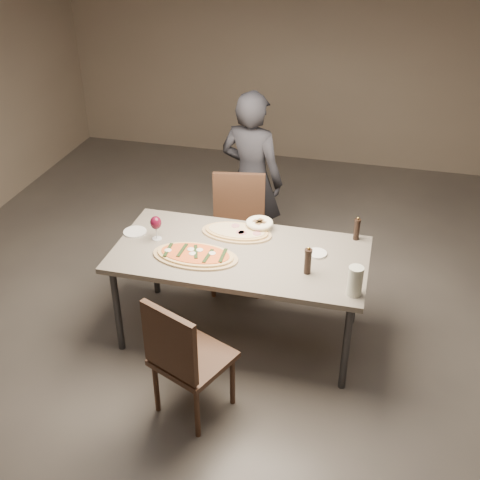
% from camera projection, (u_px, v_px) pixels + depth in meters
% --- Properties ---
extents(room, '(7.00, 7.00, 7.00)m').
position_uv_depth(room, '(240.00, 168.00, 3.93)').
color(room, '#554F4A').
rests_on(room, ground).
extents(dining_table, '(1.80, 0.90, 0.75)m').
position_uv_depth(dining_table, '(240.00, 259.00, 4.29)').
color(dining_table, gray).
rests_on(dining_table, ground).
extents(zucchini_pizza, '(0.61, 0.34, 0.05)m').
position_uv_depth(zucchini_pizza, '(195.00, 255.00, 4.20)').
color(zucchini_pizza, tan).
rests_on(zucchini_pizza, dining_table).
extents(ham_pizza, '(0.53, 0.29, 0.04)m').
position_uv_depth(ham_pizza, '(237.00, 232.00, 4.47)').
color(ham_pizza, tan).
rests_on(ham_pizza, dining_table).
extents(bread_basket, '(0.21, 0.21, 0.07)m').
position_uv_depth(bread_basket, '(259.00, 224.00, 4.51)').
color(bread_basket, '#F2E9C5').
rests_on(bread_basket, dining_table).
extents(oil_dish, '(0.14, 0.14, 0.02)m').
position_uv_depth(oil_dish, '(317.00, 253.00, 4.23)').
color(oil_dish, white).
rests_on(oil_dish, dining_table).
extents(pepper_mill_left, '(0.05, 0.05, 0.20)m').
position_uv_depth(pepper_mill_left, '(308.00, 261.00, 3.99)').
color(pepper_mill_left, black).
rests_on(pepper_mill_left, dining_table).
extents(pepper_mill_right, '(0.05, 0.05, 0.19)m').
position_uv_depth(pepper_mill_right, '(357.00, 229.00, 4.37)').
color(pepper_mill_right, black).
rests_on(pepper_mill_right, dining_table).
extents(carafe, '(0.10, 0.10, 0.20)m').
position_uv_depth(carafe, '(355.00, 281.00, 3.78)').
color(carafe, silver).
rests_on(carafe, dining_table).
extents(wine_glass, '(0.08, 0.08, 0.19)m').
position_uv_depth(wine_glass, '(156.00, 223.00, 4.35)').
color(wine_glass, silver).
rests_on(wine_glass, dining_table).
extents(side_plate, '(0.17, 0.17, 0.01)m').
position_uv_depth(side_plate, '(135.00, 232.00, 4.49)').
color(side_plate, white).
rests_on(side_plate, dining_table).
extents(chair_near, '(0.56, 0.56, 0.91)m').
position_uv_depth(chair_near, '(183.00, 355.00, 3.70)').
color(chair_near, '#3F281A').
rests_on(chair_near, ground).
extents(chair_far, '(0.52, 0.52, 0.96)m').
position_uv_depth(chair_far, '(238.00, 225.00, 5.02)').
color(chair_far, '#3F281A').
rests_on(chair_far, ground).
extents(diner, '(0.65, 0.51, 1.58)m').
position_uv_depth(diner, '(252.00, 180.00, 5.20)').
color(diner, black).
rests_on(diner, ground).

